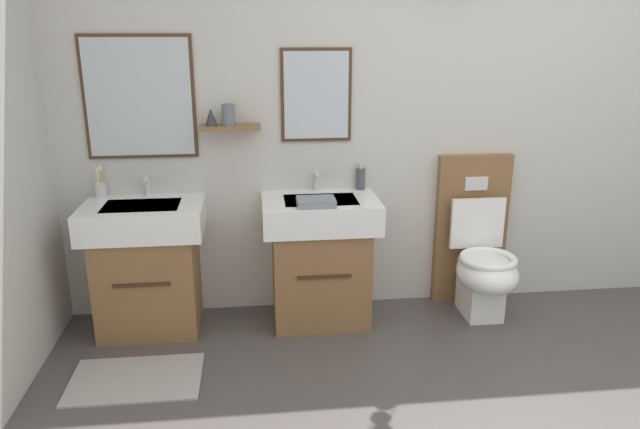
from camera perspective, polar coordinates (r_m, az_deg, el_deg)
The scene contains 10 objects.
wall_back at distance 3.97m, azimuth 14.19°, elevation 11.04°, with size 5.43×0.58×2.74m.
bath_mat at distance 3.40m, azimuth -17.18°, elevation -14.79°, with size 0.68×0.44×0.01m, color #9E9993.
vanity_sink_left at distance 3.75m, azimuth -16.15°, elevation -4.47°, with size 0.70×0.50×0.79m.
tap_on_left_sink at distance 3.79m, azimuth -16.26°, elevation 2.80°, with size 0.03×0.13×0.11m.
vanity_sink_right at distance 3.71m, azimuth -0.00°, elevation -3.97°, with size 0.70×0.50×0.79m.
tap_on_right_sink at distance 3.75m, azimuth -0.32°, elevation 3.36°, with size 0.03×0.13×0.11m.
toilet at distance 3.98m, azimuth 14.90°, elevation -3.80°, with size 0.48×0.63×1.00m.
toothbrush_cup at distance 3.84m, azimuth -20.24°, elevation 2.37°, with size 0.07×0.07×0.20m.
soap_dispenser at distance 3.79m, azimuth 3.90°, elevation 3.48°, with size 0.06×0.06×0.17m.
folded_hand_towel at distance 3.44m, azimuth -0.38°, elevation 1.21°, with size 0.22×0.16×0.04m, color gray.
Camera 1 is at (-1.40, -1.88, 1.77)m, focal length 33.49 mm.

